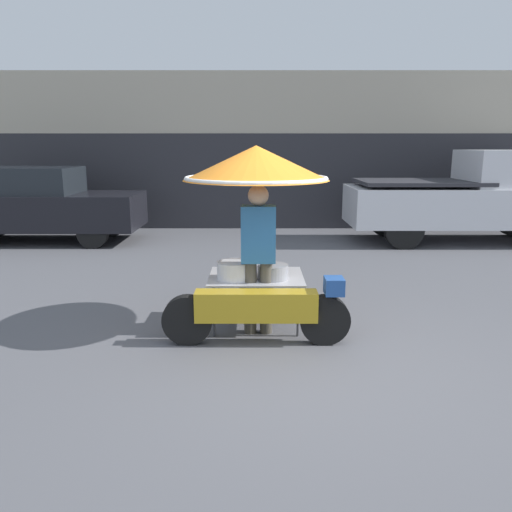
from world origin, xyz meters
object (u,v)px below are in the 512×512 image
vendor_motorcycle_cart (256,192)px  parked_car (37,205)px  vendor_person (258,252)px  pickup_truck (471,198)px

vendor_motorcycle_cart → parked_car: vendor_motorcycle_cart is taller
vendor_person → vendor_motorcycle_cart: bearing=96.4°
vendor_person → pickup_truck: pickup_truck is taller
vendor_motorcycle_cart → vendor_person: (0.02, -0.19, -0.65)m
parked_car → pickup_truck: bearing=-0.1°
parked_car → pickup_truck: size_ratio=0.86×
vendor_motorcycle_cart → parked_car: bearing=132.1°
parked_car → vendor_motorcycle_cart: bearing=-47.9°
vendor_person → pickup_truck: bearing=49.6°
pickup_truck → vendor_person: bearing=-130.4°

